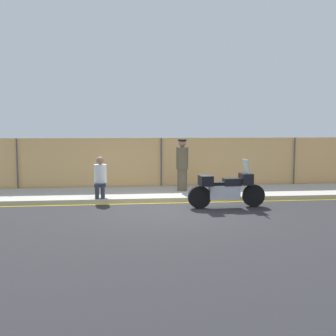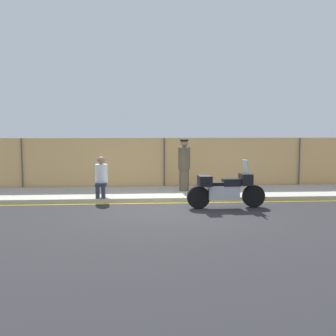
% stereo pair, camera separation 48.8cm
% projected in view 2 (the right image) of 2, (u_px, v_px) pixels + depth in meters
% --- Properties ---
extents(ground_plane, '(120.00, 120.00, 0.00)m').
position_uv_depth(ground_plane, '(173.00, 210.00, 11.29)').
color(ground_plane, '#262628').
extents(sidewalk, '(39.83, 2.72, 0.13)m').
position_uv_depth(sidewalk, '(167.00, 193.00, 13.89)').
color(sidewalk, '#ADA89E').
rests_on(sidewalk, ground_plane).
extents(curb_paint_stripe, '(39.83, 0.18, 0.01)m').
position_uv_depth(curb_paint_stripe, '(170.00, 203.00, 12.45)').
color(curb_paint_stripe, gold).
rests_on(curb_paint_stripe, ground_plane).
extents(storefront_fence, '(37.84, 0.17, 2.00)m').
position_uv_depth(storefront_fence, '(164.00, 164.00, 15.23)').
color(storefront_fence, '#E5B26B').
rests_on(storefront_fence, ground_plane).
extents(motorcycle, '(2.35, 0.57, 1.44)m').
position_uv_depth(motorcycle, '(226.00, 189.00, 11.58)').
color(motorcycle, black).
rests_on(motorcycle, ground_plane).
extents(officer_standing, '(0.43, 0.43, 1.83)m').
position_uv_depth(officer_standing, '(184.00, 165.00, 13.93)').
color(officer_standing, brown).
rests_on(officer_standing, sidewalk).
extents(person_seated_on_curb, '(0.41, 0.68, 1.31)m').
position_uv_depth(person_seated_on_curb, '(101.00, 175.00, 12.76)').
color(person_seated_on_curb, '#2D3342').
rests_on(person_seated_on_curb, sidewalk).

